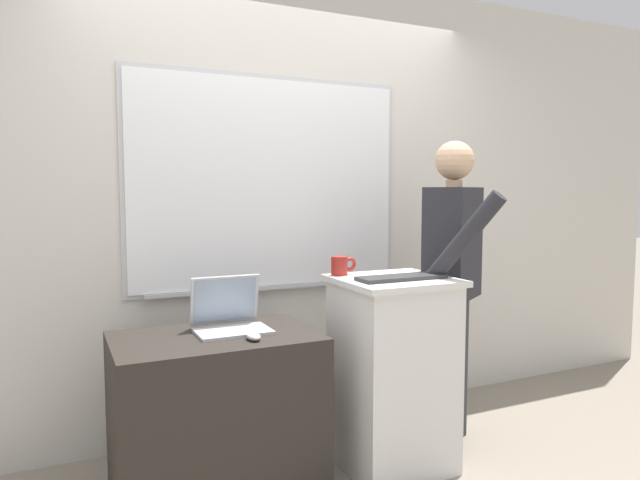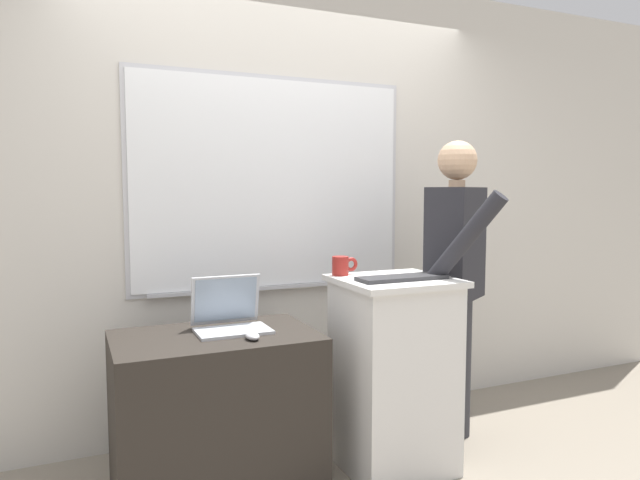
% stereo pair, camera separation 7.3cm
% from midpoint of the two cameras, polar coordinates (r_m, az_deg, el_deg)
% --- Properties ---
extents(back_wall, '(6.40, 0.17, 2.72)m').
position_cam_midpoint_polar(back_wall, '(3.46, -4.96, 3.90)').
color(back_wall, beige).
rests_on(back_wall, ground_plane).
extents(lectern_podium, '(0.57, 0.54, 0.99)m').
position_cam_midpoint_polar(lectern_podium, '(3.03, 6.59, -12.99)').
color(lectern_podium, silver).
rests_on(lectern_podium, ground_plane).
extents(side_desk, '(0.94, 0.60, 0.75)m').
position_cam_midpoint_polar(side_desk, '(2.86, -11.06, -16.65)').
color(side_desk, '#28231E').
rests_on(side_desk, ground_plane).
extents(person_presenter, '(0.56, 0.70, 1.70)m').
position_cam_midpoint_polar(person_presenter, '(3.27, 12.56, -3.03)').
color(person_presenter, '#333338').
rests_on(person_presenter, ground_plane).
extents(laptop, '(0.35, 0.28, 0.26)m').
position_cam_midpoint_polar(laptop, '(2.82, -9.83, -7.40)').
color(laptop, '#B7BABF').
rests_on(laptop, side_desk).
extents(wireless_keyboard, '(0.46, 0.15, 0.02)m').
position_cam_midpoint_polar(wireless_keyboard, '(2.86, 7.43, -3.74)').
color(wireless_keyboard, '#2D2D30').
rests_on(wireless_keyboard, lectern_podium).
extents(computer_mouse_by_laptop, '(0.06, 0.10, 0.03)m').
position_cam_midpoint_polar(computer_mouse_by_laptop, '(2.63, -7.46, -9.55)').
color(computer_mouse_by_laptop, '#BCBCC1').
rests_on(computer_mouse_by_laptop, side_desk).
extents(coffee_mug, '(0.14, 0.09, 0.10)m').
position_cam_midpoint_polar(coffee_mug, '(2.98, 1.37, -2.58)').
color(coffee_mug, maroon).
rests_on(coffee_mug, lectern_podium).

